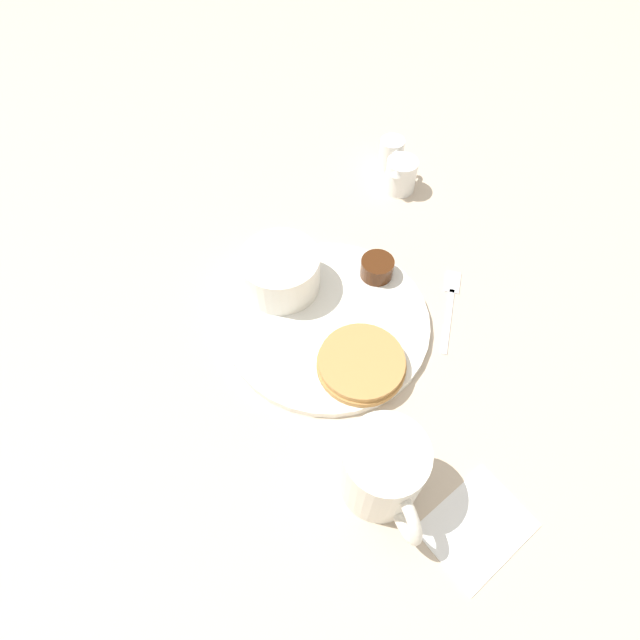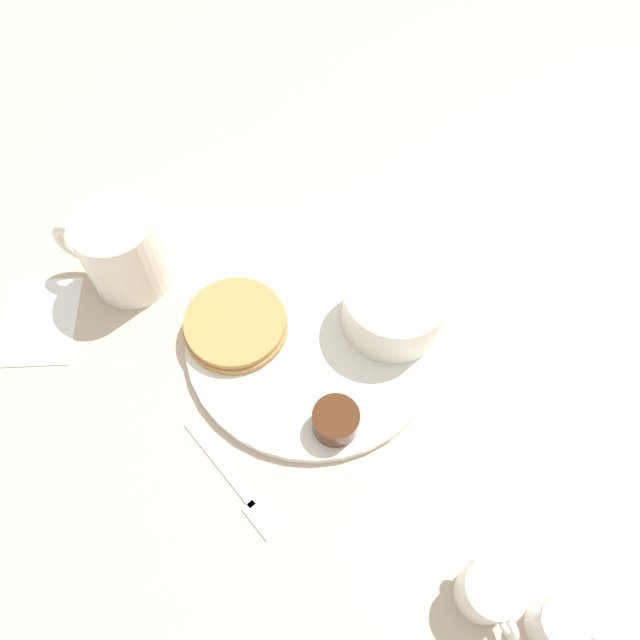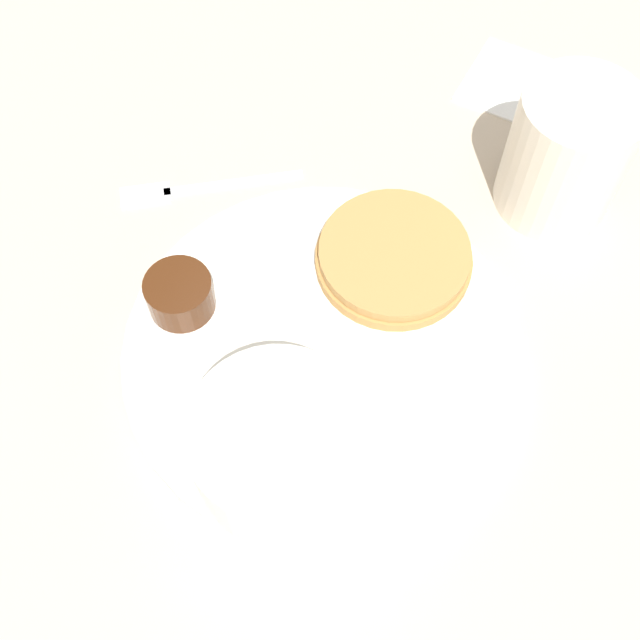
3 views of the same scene
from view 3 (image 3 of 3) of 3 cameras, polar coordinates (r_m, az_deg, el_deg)
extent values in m
plane|color=#C6B299|center=(0.56, 0.27, -2.47)|extent=(4.00, 4.00, 0.00)
cylinder|color=white|center=(0.56, 0.27, -2.19)|extent=(0.28, 0.28, 0.01)
cylinder|color=#B78447|center=(0.58, 5.25, 4.26)|extent=(0.11, 0.11, 0.01)
cylinder|color=#B78447|center=(0.58, 5.32, 4.76)|extent=(0.11, 0.11, 0.01)
cylinder|color=white|center=(0.49, -2.97, -8.93)|extent=(0.11, 0.11, 0.06)
cylinder|color=white|center=(0.47, -3.11, -7.85)|extent=(0.09, 0.09, 0.01)
cylinder|color=#47230F|center=(0.56, -9.94, 1.81)|extent=(0.05, 0.05, 0.03)
cylinder|color=white|center=(0.50, -5.58, -11.03)|extent=(0.04, 0.04, 0.03)
sphere|color=white|center=(0.49, -5.77, -10.34)|extent=(0.02, 0.02, 0.02)
cylinder|color=silver|center=(0.62, 17.12, 11.24)|extent=(0.09, 0.09, 0.10)
torus|color=silver|center=(0.65, 19.57, 13.43)|extent=(0.03, 0.07, 0.07)
cube|color=silver|center=(0.65, -6.17, 9.71)|extent=(0.09, 0.08, 0.00)
cube|color=silver|center=(0.65, -12.31, 8.73)|extent=(0.04, 0.04, 0.00)
cube|color=white|center=(0.73, 14.83, 15.61)|extent=(0.11, 0.09, 0.00)
camera|label=1|loc=(0.54, 69.65, 45.10)|focal=28.00mm
camera|label=2|loc=(0.50, -69.00, 54.33)|focal=35.00mm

